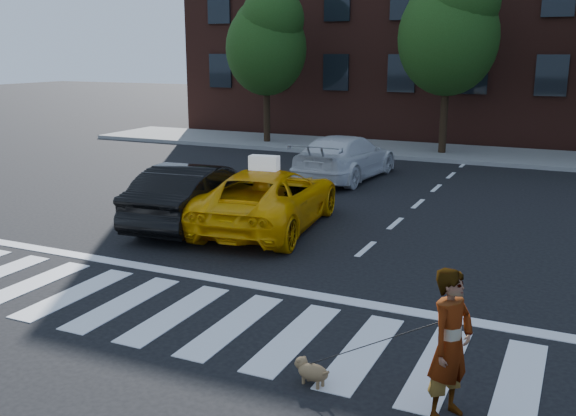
{
  "coord_description": "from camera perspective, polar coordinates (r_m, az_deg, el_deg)",
  "views": [
    {
      "loc": [
        5.42,
        -7.57,
        3.91
      ],
      "look_at": [
        0.57,
        2.85,
        1.1
      ],
      "focal_mm": 40.0,
      "sensor_mm": 36.0,
      "label": 1
    }
  ],
  "objects": [
    {
      "name": "dog",
      "position": [
        7.96,
        2.02,
        -14.24
      ],
      "size": [
        0.53,
        0.31,
        0.31
      ],
      "rotation": [
        0.0,
        0.0,
        -0.31
      ],
      "color": "#957C4B",
      "rests_on": "ground"
    },
    {
      "name": "sidewalk_far",
      "position": [
        25.93,
        12.64,
        4.91
      ],
      "size": [
        30.0,
        4.0,
        0.15
      ],
      "primitive_type": "cube",
      "color": "slate",
      "rests_on": "ground"
    },
    {
      "name": "taxi",
      "position": [
        14.53,
        -1.74,
        0.89
      ],
      "size": [
        2.82,
        5.12,
        1.36
      ],
      "primitive_type": "imported",
      "rotation": [
        0.0,
        0.0,
        3.26
      ],
      "color": "#F2A705",
      "rests_on": "ground"
    },
    {
      "name": "building",
      "position": [
        33.08,
        16.16,
        16.85
      ],
      "size": [
        26.0,
        10.0,
        12.0
      ],
      "primitive_type": "cube",
      "color": "#4A231A",
      "rests_on": "ground"
    },
    {
      "name": "stop_line",
      "position": [
        11.34,
        -5.33,
        -6.46
      ],
      "size": [
        12.0,
        0.3,
        0.01
      ],
      "primitive_type": "cube",
      "color": "silver",
      "rests_on": "ground"
    },
    {
      "name": "crosswalk",
      "position": [
        10.09,
        -9.95,
        -9.24
      ],
      "size": [
        13.0,
        2.4,
        0.01
      ],
      "primitive_type": "cube",
      "color": "silver",
      "rests_on": "ground"
    },
    {
      "name": "taxi_sign",
      "position": [
        14.19,
        -2.13,
        4.03
      ],
      "size": [
        0.68,
        0.35,
        0.32
      ],
      "primitive_type": "cube",
      "rotation": [
        0.0,
        0.0,
        3.26
      ],
      "color": "white",
      "rests_on": "taxi"
    },
    {
      "name": "ground",
      "position": [
        10.1,
        -9.95,
        -9.27
      ],
      "size": [
        120.0,
        120.0,
        0.0
      ],
      "primitive_type": "plane",
      "color": "black",
      "rests_on": "ground"
    },
    {
      "name": "tree_left",
      "position": [
        27.51,
        -1.89,
        14.84
      ],
      "size": [
        3.39,
        3.38,
        6.5
      ],
      "color": "black",
      "rests_on": "ground"
    },
    {
      "name": "woman",
      "position": [
        7.24,
        14.25,
        -11.7
      ],
      "size": [
        0.61,
        0.73,
        1.71
      ],
      "primitive_type": "imported",
      "rotation": [
        0.0,
        0.0,
        1.18
      ],
      "color": "#999999",
      "rests_on": "ground"
    },
    {
      "name": "white_suv",
      "position": [
        20.21,
        5.12,
        4.53
      ],
      "size": [
        2.22,
        4.88,
        1.39
      ],
      "primitive_type": "imported",
      "rotation": [
        0.0,
        0.0,
        3.08
      ],
      "color": "silver",
      "rests_on": "ground"
    },
    {
      "name": "tree_mid",
      "position": [
        25.06,
        14.2,
        15.49
      ],
      "size": [
        3.69,
        3.69,
        7.1
      ],
      "color": "black",
      "rests_on": "ground"
    },
    {
      "name": "black_sedan",
      "position": [
        14.93,
        -8.15,
        1.25
      ],
      "size": [
        1.9,
        4.47,
        1.43
      ],
      "primitive_type": "imported",
      "rotation": [
        0.0,
        0.0,
        3.23
      ],
      "color": "black",
      "rests_on": "ground"
    }
  ]
}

